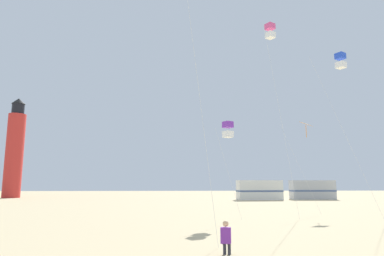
{
  "coord_description": "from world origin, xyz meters",
  "views": [
    {
      "loc": [
        -1.76,
        -6.29,
        2.42
      ],
      "look_at": [
        -0.8,
        10.0,
        5.06
      ],
      "focal_mm": 31.73,
      "sensor_mm": 36.0,
      "label": 1
    }
  ],
  "objects_px": {
    "kite_box_rainbow": "(270,32)",
    "rv_van_silver": "(312,190)",
    "kite_flyer_standing": "(226,237)",
    "kite_box_violet": "(228,130)",
    "lighthouse_distant": "(15,150)",
    "kite_diamond_orange": "(305,127)",
    "rv_van_white": "(259,190)",
    "kite_box_blue": "(341,61)"
  },
  "relations": [
    {
      "from": "kite_box_violet",
      "to": "lighthouse_distant",
      "type": "distance_m",
      "value": 46.14
    },
    {
      "from": "kite_diamond_orange",
      "to": "kite_flyer_standing",
      "type": "bearing_deg",
      "value": -120.24
    },
    {
      "from": "kite_diamond_orange",
      "to": "rv_van_white",
      "type": "relative_size",
      "value": 1.17
    },
    {
      "from": "kite_flyer_standing",
      "to": "kite_box_rainbow",
      "type": "height_order",
      "value": "kite_box_rainbow"
    },
    {
      "from": "kite_flyer_standing",
      "to": "kite_box_violet",
      "type": "bearing_deg",
      "value": -85.75
    },
    {
      "from": "kite_box_violet",
      "to": "rv_van_silver",
      "type": "relative_size",
      "value": 1.04
    },
    {
      "from": "kite_box_blue",
      "to": "rv_van_silver",
      "type": "xyz_separation_m",
      "value": [
        8.7,
        27.38,
        -9.97
      ]
    },
    {
      "from": "kite_flyer_standing",
      "to": "lighthouse_distant",
      "type": "xyz_separation_m",
      "value": [
        -28.29,
        46.62,
        7.22
      ]
    },
    {
      "from": "kite_flyer_standing",
      "to": "kite_box_blue",
      "type": "xyz_separation_m",
      "value": [
        10.58,
        11.55,
        10.74
      ]
    },
    {
      "from": "kite_flyer_standing",
      "to": "kite_diamond_orange",
      "type": "distance_m",
      "value": 20.42
    },
    {
      "from": "kite_box_rainbow",
      "to": "lighthouse_distant",
      "type": "xyz_separation_m",
      "value": [
        -33.85,
        34.36,
        -6.04
      ]
    },
    {
      "from": "kite_flyer_standing",
      "to": "kite_box_rainbow",
      "type": "distance_m",
      "value": 18.89
    },
    {
      "from": "kite_flyer_standing",
      "to": "rv_van_silver",
      "type": "height_order",
      "value": "rv_van_silver"
    },
    {
      "from": "kite_box_rainbow",
      "to": "rv_van_silver",
      "type": "bearing_deg",
      "value": 62.81
    },
    {
      "from": "rv_van_white",
      "to": "kite_diamond_orange",
      "type": "bearing_deg",
      "value": -96.66
    },
    {
      "from": "kite_diamond_orange",
      "to": "lighthouse_distant",
      "type": "bearing_deg",
      "value": 141.79
    },
    {
      "from": "kite_box_violet",
      "to": "rv_van_white",
      "type": "height_order",
      "value": "kite_box_violet"
    },
    {
      "from": "kite_flyer_standing",
      "to": "rv_van_white",
      "type": "xyz_separation_m",
      "value": [
        10.88,
        37.72,
        0.78
      ]
    },
    {
      "from": "kite_box_violet",
      "to": "rv_van_silver",
      "type": "xyz_separation_m",
      "value": [
        17.15,
        26.98,
        -4.8
      ]
    },
    {
      "from": "kite_flyer_standing",
      "to": "kite_box_violet",
      "type": "height_order",
      "value": "kite_box_violet"
    },
    {
      "from": "kite_box_rainbow",
      "to": "rv_van_silver",
      "type": "relative_size",
      "value": 2.22
    },
    {
      "from": "kite_box_violet",
      "to": "kite_box_blue",
      "type": "bearing_deg",
      "value": -2.73
    },
    {
      "from": "kite_flyer_standing",
      "to": "rv_van_silver",
      "type": "xyz_separation_m",
      "value": [
        19.27,
        38.94,
        0.78
      ]
    },
    {
      "from": "kite_box_blue",
      "to": "rv_van_white",
      "type": "height_order",
      "value": "kite_box_blue"
    },
    {
      "from": "kite_diamond_orange",
      "to": "kite_box_blue",
      "type": "bearing_deg",
      "value": -80.65
    },
    {
      "from": "kite_box_rainbow",
      "to": "rv_van_silver",
      "type": "xyz_separation_m",
      "value": [
        13.71,
        26.68,
        -12.49
      ]
    },
    {
      "from": "lighthouse_distant",
      "to": "rv_van_silver",
      "type": "height_order",
      "value": "lighthouse_distant"
    },
    {
      "from": "kite_flyer_standing",
      "to": "kite_box_violet",
      "type": "distance_m",
      "value": 13.36
    },
    {
      "from": "rv_van_white",
      "to": "kite_flyer_standing",
      "type": "bearing_deg",
      "value": -109.62
    },
    {
      "from": "kite_box_violet",
      "to": "kite_flyer_standing",
      "type": "bearing_deg",
      "value": -100.06
    },
    {
      "from": "rv_van_white",
      "to": "rv_van_silver",
      "type": "height_order",
      "value": "same"
    },
    {
      "from": "kite_diamond_orange",
      "to": "rv_van_white",
      "type": "distance_m",
      "value": 21.85
    },
    {
      "from": "kite_box_blue",
      "to": "kite_diamond_orange",
      "type": "xyz_separation_m",
      "value": [
        -0.85,
        5.14,
        -4.14
      ]
    },
    {
      "from": "kite_box_violet",
      "to": "rv_van_silver",
      "type": "bearing_deg",
      "value": 57.55
    },
    {
      "from": "kite_box_rainbow",
      "to": "kite_diamond_orange",
      "type": "relative_size",
      "value": 1.88
    },
    {
      "from": "kite_box_rainbow",
      "to": "rv_van_silver",
      "type": "height_order",
      "value": "kite_box_rainbow"
    },
    {
      "from": "kite_box_blue",
      "to": "kite_box_violet",
      "type": "distance_m",
      "value": 9.92
    },
    {
      "from": "kite_flyer_standing",
      "to": "kite_box_blue",
      "type": "relative_size",
      "value": 0.1
    },
    {
      "from": "rv_van_silver",
      "to": "lighthouse_distant",
      "type": "bearing_deg",
      "value": 172.95
    },
    {
      "from": "kite_box_violet",
      "to": "kite_box_rainbow",
      "type": "xyz_separation_m",
      "value": [
        3.44,
        0.3,
        7.69
      ]
    },
    {
      "from": "kite_box_rainbow",
      "to": "lighthouse_distant",
      "type": "relative_size",
      "value": 0.86
    },
    {
      "from": "kite_diamond_orange",
      "to": "lighthouse_distant",
      "type": "height_order",
      "value": "lighthouse_distant"
    }
  ]
}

